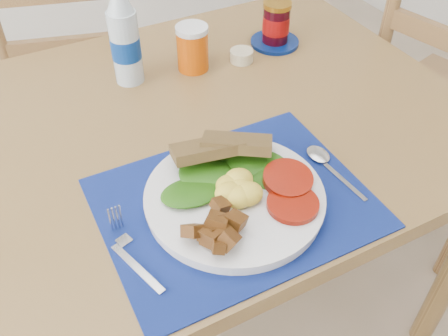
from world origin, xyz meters
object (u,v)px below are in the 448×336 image
chair_far (73,65)px  jam_on_saucer (276,26)px  juice_glass (193,49)px  breakfast_plate (233,196)px  water_bottle (125,41)px

chair_far → jam_on_saucer: chair_far is taller
chair_far → juice_glass: 0.60m
breakfast_plate → water_bottle: water_bottle is taller
water_bottle → breakfast_plate: bearing=-87.5°
chair_far → breakfast_plate: 0.98m
water_bottle → juice_glass: 0.16m
chair_far → water_bottle: (0.05, -0.48, 0.31)m
chair_far → jam_on_saucer: size_ratio=8.42×
breakfast_plate → water_bottle: bearing=111.6°
chair_far → water_bottle: bearing=112.1°
chair_far → juice_glass: (0.21, -0.50, 0.26)m
juice_glass → jam_on_saucer: size_ratio=0.83×
water_bottle → juice_glass: size_ratio=2.21×
breakfast_plate → jam_on_saucer: jam_on_saucer is taller
water_bottle → jam_on_saucer: size_ratio=1.82×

